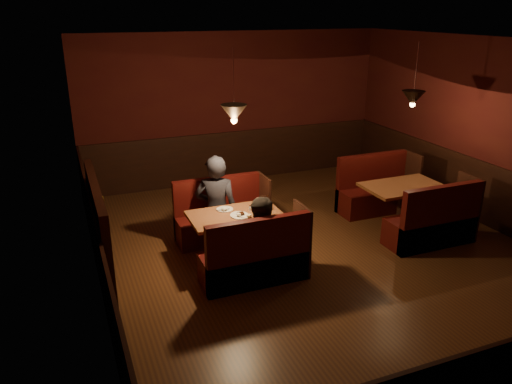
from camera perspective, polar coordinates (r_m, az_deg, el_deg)
name	(u,v)px	position (r m, az deg, el deg)	size (l,w,h in m)	color
room	(302,185)	(6.77, 5.23, 0.85)	(6.02, 7.02, 2.92)	#4B2B19
main_table	(237,224)	(6.84, -2.24, -3.72)	(1.25, 0.76, 0.87)	brown
main_bench_far	(222,220)	(7.54, -3.93, -3.17)	(1.37, 0.49, 0.94)	#380E0D
main_bench_near	(257,261)	(6.34, 0.09, -7.94)	(1.37, 0.49, 0.94)	#380E0D
second_table	(402,196)	(8.18, 16.38, -0.44)	(1.23, 0.79, 0.69)	brown
second_bench_far	(376,193)	(8.82, 13.52, -0.09)	(1.36, 0.51, 0.97)	#380E0D
second_bench_near	(434,225)	(7.76, 19.68, -3.61)	(1.36, 0.51, 0.97)	#380E0D
diner_a	(216,189)	(7.18, -4.60, 0.33)	(0.62, 0.41, 1.71)	black
diner_b	(265,227)	(6.24, 1.03, -4.01)	(0.71, 0.55, 1.46)	black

